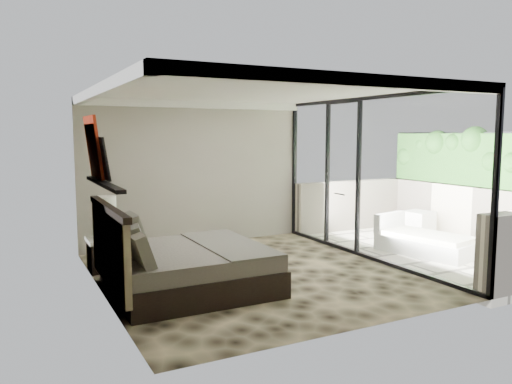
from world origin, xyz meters
name	(u,v)px	position (x,y,z in m)	size (l,w,h in m)	color
floor	(253,274)	(0.00, 0.00, 0.00)	(5.00, 5.00, 0.00)	black
ceiling	(253,92)	(0.00, 0.00, 2.79)	(4.50, 5.00, 0.02)	silver
back_wall	(196,173)	(0.00, 2.49, 1.40)	(4.50, 0.02, 2.80)	gray
left_wall	(101,192)	(-2.24, 0.00, 1.40)	(0.02, 5.00, 2.80)	gray
glass_wall	(369,179)	(2.25, 0.00, 1.40)	(0.08, 5.00, 2.80)	white
terrace_slab	(430,252)	(3.75, 0.00, -0.06)	(3.00, 5.00, 0.12)	beige
parapet_far	(481,215)	(5.10, 0.00, 0.55)	(0.30, 5.00, 1.10)	beige
foliage_hedge	(483,160)	(5.10, 0.00, 1.65)	(0.36, 4.60, 1.10)	#2E6C21
picture_ledge	(104,184)	(-2.18, 0.10, 1.50)	(0.12, 2.20, 0.05)	black
bed	(182,265)	(-1.23, -0.26, 0.35)	(2.17, 2.10, 1.20)	black
nightstand	(106,252)	(-1.97, 1.30, 0.29)	(0.58, 0.58, 0.58)	black
table_lamp	(104,212)	(-1.98, 1.27, 0.95)	(0.37, 0.37, 0.67)	black
abstract_canvas	(93,147)	(-2.19, 0.75, 1.97)	(0.04, 0.90, 0.90)	#A8150E
framed_print	(103,159)	(-2.14, 0.31, 1.82)	(0.03, 0.50, 0.60)	black
ottoman	(418,224)	(4.45, 1.02, 0.27)	(0.53, 0.53, 0.53)	white
lounger	(423,242)	(3.38, -0.18, 0.21)	(1.20, 1.84, 0.66)	silver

